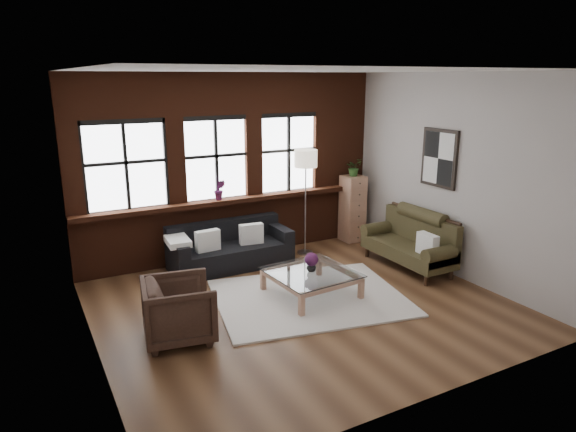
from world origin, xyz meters
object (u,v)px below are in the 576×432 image
vintage_settee (408,241)px  armchair (179,310)px  drawer_chest (352,208)px  vase (311,267)px  coffee_table (311,284)px  floor_lamp (305,199)px  dark_sofa (231,246)px

vintage_settee → armchair: (-4.10, -0.57, -0.08)m
armchair → drawer_chest: (4.15, 2.25, 0.26)m
armchair → vase: bearing=-70.6°
coffee_table → floor_lamp: bearing=62.5°
vintage_settee → armchair: size_ratio=2.08×
coffee_table → vintage_settee: bearing=6.3°
drawer_chest → dark_sofa: bearing=-175.0°
coffee_table → vase: bearing=0.0°
vintage_settee → drawer_chest: 1.69m
floor_lamp → coffee_table: bearing=-117.5°
vase → floor_lamp: (0.87, 1.67, 0.57)m
vintage_settee → coffee_table: size_ratio=1.52×
vintage_settee → coffee_table: (-2.02, -0.22, -0.28)m
dark_sofa → vintage_settee: 2.98m
vintage_settee → floor_lamp: floor_lamp is taller
floor_lamp → dark_sofa: bearing=179.7°
armchair → drawer_chest: bearing=-51.6°
vintage_settee → drawer_chest: drawer_chest is taller
dark_sofa → drawer_chest: bearing=5.0°
dark_sofa → floor_lamp: 1.59m
vase → drawer_chest: bearing=42.6°
vase → drawer_chest: 2.82m
drawer_chest → armchair: bearing=-151.5°
armchair → floor_lamp: bearing=-45.7°
floor_lamp → vase: bearing=-117.5°
coffee_table → vase: (0.00, 0.00, 0.27)m
vase → floor_lamp: 1.96m
drawer_chest → vase: bearing=-137.4°
vintage_settee → floor_lamp: bearing=128.5°
dark_sofa → coffee_table: bearing=-70.9°
vintage_settee → drawer_chest: (0.06, 1.68, 0.18)m
vintage_settee → dark_sofa: bearing=150.8°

